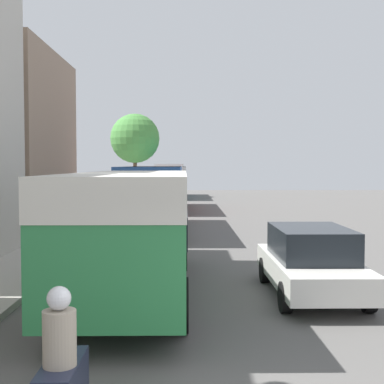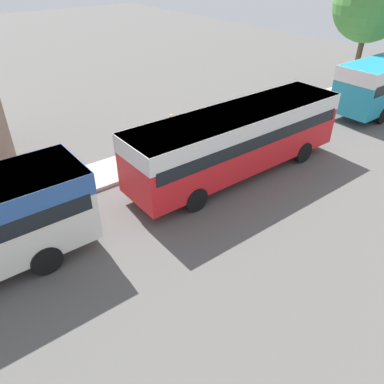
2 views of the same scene
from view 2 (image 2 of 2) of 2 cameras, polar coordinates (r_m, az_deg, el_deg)
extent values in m
cylinder|color=black|center=(14.33, -24.39, -4.37)|extent=(0.28, 1.00, 1.00)
cylinder|color=black|center=(12.52, -21.36, -9.56)|extent=(0.28, 1.00, 1.00)
cube|color=red|center=(16.28, 7.07, 8.13)|extent=(2.45, 10.37, 2.43)
cube|color=white|center=(15.94, 7.28, 10.90)|extent=(2.47, 10.42, 0.73)
cube|color=black|center=(16.15, 7.14, 9.10)|extent=(2.50, 9.95, 0.53)
cylinder|color=black|center=(19.64, 11.37, 8.33)|extent=(0.28, 1.00, 1.00)
cylinder|color=black|center=(18.41, 16.53, 5.84)|extent=(0.28, 1.00, 1.00)
cylinder|color=black|center=(15.82, -4.53, 2.52)|extent=(0.28, 1.00, 1.00)
cylinder|color=black|center=(14.26, 0.53, -1.11)|extent=(0.28, 1.00, 1.00)
cylinder|color=black|center=(25.48, 22.63, 12.25)|extent=(0.28, 1.00, 1.00)
cylinder|color=black|center=(24.53, 26.99, 10.43)|extent=(0.28, 1.00, 1.00)
cylinder|color=#232838|center=(18.85, -3.00, 8.06)|extent=(0.32, 0.32, 0.81)
cylinder|color=#33477F|center=(18.54, -3.06, 10.15)|extent=(0.40, 0.40, 0.68)
sphere|color=tan|center=(18.37, -3.11, 11.44)|extent=(0.22, 0.22, 0.22)
cylinder|color=brown|center=(29.60, 23.88, 17.71)|extent=(0.36, 0.36, 3.67)
sphere|color=#47893D|center=(29.02, 25.60, 24.46)|extent=(4.69, 4.69, 4.69)
camera|label=1|loc=(27.98, -99.10, -19.40)|focal=50.00mm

